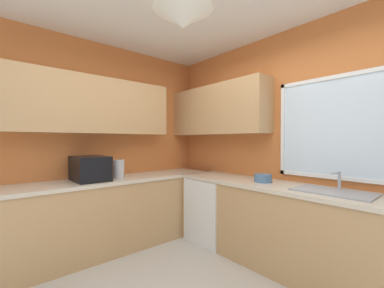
{
  "coord_description": "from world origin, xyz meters",
  "views": [
    {
      "loc": [
        1.39,
        -1.11,
        1.36
      ],
      "look_at": [
        -0.59,
        0.59,
        1.32
      ],
      "focal_mm": 22.73,
      "sensor_mm": 36.0,
      "label": 1
    }
  ],
  "objects_px": {
    "dishwasher": "(215,209)",
    "sink_assembly": "(333,191)",
    "bowl": "(263,178)",
    "microwave": "(90,168)",
    "kettle": "(119,169)"
  },
  "relations": [
    {
      "from": "sink_assembly",
      "to": "kettle",
      "type": "bearing_deg",
      "value": -151.93
    },
    {
      "from": "bowl",
      "to": "dishwasher",
      "type": "bearing_deg",
      "value": -177.67
    },
    {
      "from": "dishwasher",
      "to": "sink_assembly",
      "type": "height_order",
      "value": "sink_assembly"
    },
    {
      "from": "sink_assembly",
      "to": "bowl",
      "type": "xyz_separation_m",
      "value": [
        -0.74,
        -0.01,
        0.03
      ]
    },
    {
      "from": "sink_assembly",
      "to": "bowl",
      "type": "height_order",
      "value": "sink_assembly"
    },
    {
      "from": "kettle",
      "to": "sink_assembly",
      "type": "distance_m",
      "value": 2.4
    },
    {
      "from": "dishwasher",
      "to": "kettle",
      "type": "bearing_deg",
      "value": -120.37
    },
    {
      "from": "dishwasher",
      "to": "bowl",
      "type": "distance_m",
      "value": 0.9
    },
    {
      "from": "bowl",
      "to": "microwave",
      "type": "bearing_deg",
      "value": -133.53
    },
    {
      "from": "microwave",
      "to": "kettle",
      "type": "relative_size",
      "value": 2.08
    },
    {
      "from": "dishwasher",
      "to": "sink_assembly",
      "type": "xyz_separation_m",
      "value": [
        1.48,
        0.04,
        0.48
      ]
    },
    {
      "from": "dishwasher",
      "to": "bowl",
      "type": "relative_size",
      "value": 4.26
    },
    {
      "from": "microwave",
      "to": "kettle",
      "type": "distance_m",
      "value": 0.35
    },
    {
      "from": "kettle",
      "to": "dishwasher",
      "type": "bearing_deg",
      "value": 59.63
    },
    {
      "from": "dishwasher",
      "to": "sink_assembly",
      "type": "bearing_deg",
      "value": 1.39
    }
  ]
}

